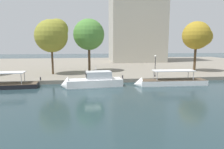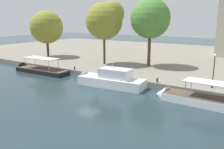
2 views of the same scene
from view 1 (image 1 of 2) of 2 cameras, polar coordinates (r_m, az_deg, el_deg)
name	(u,v)px [view 1 (image 1 of 2)]	position (r m, az deg, el deg)	size (l,w,h in m)	color
ground_plane	(92,92)	(31.96, -5.51, -5.01)	(220.00, 220.00, 0.00)	#23383D
dock_promenade	(89,65)	(66.08, -6.41, 2.55)	(120.00, 55.00, 0.72)	gray
motor_yacht_1	(91,82)	(36.12, -5.77, -2.10)	(10.90, 3.95, 4.65)	white
tour_boat_2	(168,83)	(38.63, 15.33, -2.25)	(13.39, 3.00, 3.61)	white
mooring_bollard_0	(123,77)	(39.92, 2.98, -0.60)	(0.26, 0.26, 0.65)	#2D2D33
mooring_bollard_1	(40,78)	(40.09, -19.37, -1.06)	(0.24, 0.24, 0.64)	#2D2D33
lamp_post	(155,64)	(42.65, 12.01, 2.95)	(0.38, 0.38, 4.41)	black
tree_0	(53,35)	(46.95, -16.29, 10.59)	(7.13, 7.10, 12.14)	#4C3823
tree_1	(88,34)	(49.49, -6.64, 11.18)	(7.35, 7.35, 12.50)	#4C3823
tree_2	(198,36)	(53.46, 22.91, 9.90)	(7.00, 6.62, 11.93)	#4C3823
office_tower	(137,7)	(77.90, 7.00, 18.15)	(19.16, 13.81, 41.01)	#ADA899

